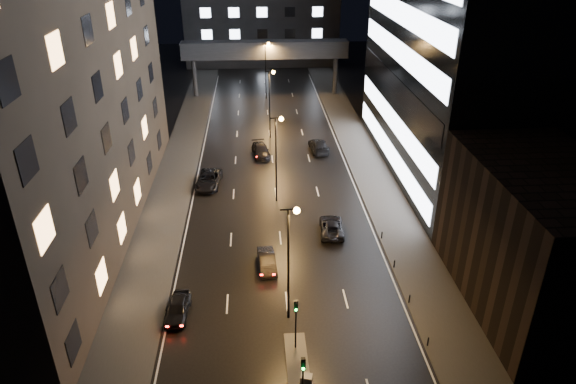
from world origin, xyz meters
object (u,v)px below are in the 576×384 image
at_px(car_toward_b, 319,146).
at_px(utility_cabinet, 306,383).
at_px(car_away_c, 209,180).
at_px(car_away_d, 261,150).
at_px(car_away_a, 178,308).
at_px(car_toward_a, 331,226).
at_px(car_away_b, 267,261).

relative_size(car_toward_b, utility_cabinet, 4.34).
height_order(car_away_c, car_away_d, car_away_c).
bearing_deg(car_away_a, utility_cabinet, -37.36).
height_order(car_away_a, car_toward_b, car_toward_b).
xyz_separation_m(car_away_c, car_toward_a, (13.37, -11.73, -0.11)).
xyz_separation_m(car_away_b, car_away_c, (-6.54, 17.47, 0.11)).
bearing_deg(car_away_b, car_toward_b, 68.88).
relative_size(car_away_a, car_away_b, 1.00).
relative_size(car_toward_a, utility_cabinet, 3.91).
height_order(car_toward_a, car_toward_b, car_toward_b).
height_order(car_away_a, car_away_d, car_away_d).
distance_m(car_away_a, car_toward_b, 36.96).
xyz_separation_m(car_away_a, car_away_c, (0.86, 23.59, 0.09)).
bearing_deg(car_away_d, car_away_b, -97.91).
bearing_deg(car_toward_b, car_away_b, 69.47).
bearing_deg(car_away_a, car_toward_a, 43.42).
xyz_separation_m(car_toward_a, car_toward_b, (1.29, 21.69, 0.11)).
bearing_deg(car_away_a, car_away_c, 91.52).
bearing_deg(car_toward_b, car_away_a, 61.13).
height_order(car_toward_a, utility_cabinet, utility_cabinet).
height_order(car_away_b, car_away_c, car_away_c).
relative_size(car_away_b, car_away_d, 0.83).
height_order(car_away_a, car_away_c, car_away_c).
bearing_deg(car_toward_a, utility_cabinet, 81.63).
bearing_deg(utility_cabinet, car_away_a, 153.49).
bearing_deg(car_away_c, car_away_a, -86.47).
bearing_deg(car_toward_b, car_toward_a, 82.56).
bearing_deg(car_away_b, car_away_c, 105.91).
bearing_deg(car_away_a, car_away_d, 80.84).
bearing_deg(car_away_d, car_away_c, -134.06).
bearing_deg(car_away_b, car_toward_a, 35.40).
bearing_deg(utility_cabinet, car_toward_a, 91.56).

